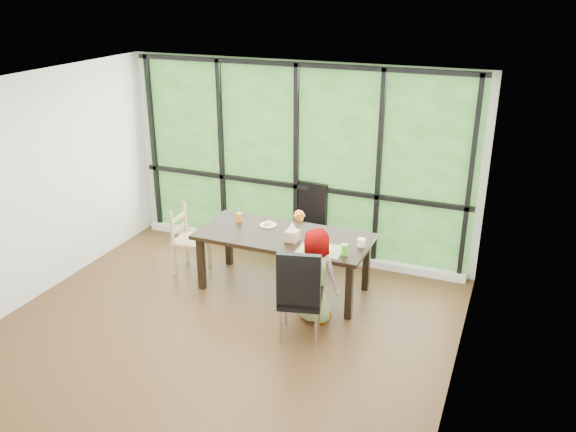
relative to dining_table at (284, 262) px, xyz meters
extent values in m
plane|color=black|center=(-0.27, -1.10, -0.38)|extent=(5.00, 5.00, 0.00)
plane|color=silver|center=(-0.27, 1.15, 0.98)|extent=(5.00, 0.00, 5.00)
cube|color=#25521A|center=(-0.27, 1.13, 0.98)|extent=(4.80, 0.02, 2.65)
cube|color=silver|center=(-0.27, 1.05, -0.33)|extent=(4.80, 0.12, 0.10)
cube|color=black|center=(0.00, 0.00, 0.00)|extent=(2.22, 1.16, 0.75)
cube|color=black|center=(-0.06, 0.90, 0.17)|extent=(0.52, 0.52, 1.08)
cube|color=black|center=(0.58, -0.91, 0.17)|extent=(0.56, 0.56, 1.08)
cube|color=tan|center=(-1.33, 0.00, 0.08)|extent=(0.43, 0.44, 0.90)
imported|color=orange|center=(0.00, 0.57, 0.05)|extent=(0.37, 0.31, 0.86)
imported|color=slate|center=(0.63, -0.53, 0.19)|extent=(0.61, 0.46, 1.13)
cube|color=tan|center=(0.57, -0.24, 0.38)|extent=(0.52, 0.38, 0.01)
cylinder|color=white|center=(-0.30, 0.20, 0.38)|extent=(0.21, 0.21, 0.01)
cylinder|color=white|center=(0.56, -0.24, 0.38)|extent=(0.24, 0.24, 0.02)
cylinder|color=orange|center=(-0.70, 0.18, 0.43)|extent=(0.07, 0.07, 0.11)
cylinder|color=#54D82E|center=(0.86, -0.27, 0.44)|extent=(0.08, 0.08, 0.13)
cylinder|color=white|center=(0.97, 0.03, 0.42)|extent=(0.09, 0.09, 0.10)
cube|color=tan|center=(0.17, -0.13, 0.44)|extent=(0.15, 0.15, 0.13)
cylinder|color=white|center=(-0.70, 0.18, 0.53)|extent=(0.01, 0.04, 0.20)
cylinder|color=pink|center=(0.86, -0.27, 0.55)|extent=(0.01, 0.04, 0.20)
cone|color=white|center=(0.17, -0.13, 0.56)|extent=(0.12, 0.12, 0.11)
camera|label=1|loc=(2.57, -6.17, 3.31)|focal=37.07mm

